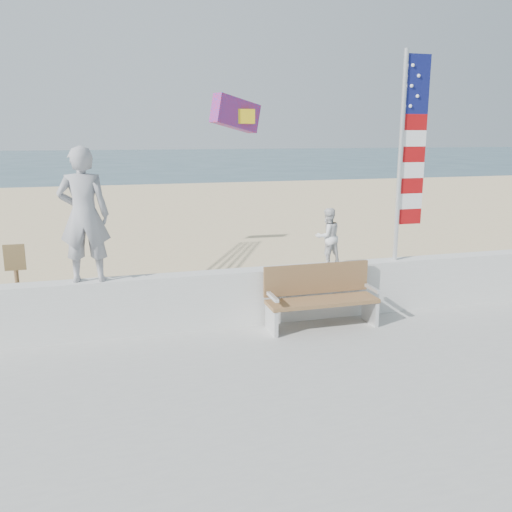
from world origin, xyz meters
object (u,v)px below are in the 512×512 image
object	(u,v)px
bench	(320,296)
flag	(408,149)
adult	(84,215)
child	(328,237)

from	to	relation	value
bench	flag	world-z (taller)	flag
flag	adult	bearing A→B (deg)	180.00
adult	bench	size ratio (longest dim) A/B	1.11
adult	bench	distance (m)	3.85
child	flag	bearing A→B (deg)	167.82
bench	flag	size ratio (longest dim) A/B	0.51
adult	flag	bearing A→B (deg)	-174.26
adult	bench	world-z (taller)	adult
bench	child	bearing A→B (deg)	57.06
adult	bench	bearing A→B (deg)	178.47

